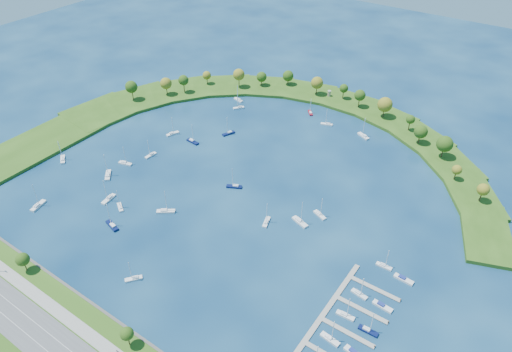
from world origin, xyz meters
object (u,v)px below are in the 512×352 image
Objects in this scene: moored_boat_18 at (310,112)px; moored_boat_19 at (112,225)px; docked_boat_4 at (330,338)px; docked_boat_11 at (403,279)px; moored_boat_10 at (234,186)px; moored_boat_11 at (229,133)px; docked_boat_7 at (368,330)px; moored_boat_9 at (166,211)px; moored_boat_1 at (239,107)px; docked_boat_8 at (359,294)px; moored_boat_2 at (38,205)px; moored_boat_5 at (327,124)px; moored_boat_3 at (108,175)px; docked_boat_6 at (345,315)px; moored_boat_15 at (320,214)px; moored_boat_6 at (363,136)px; moored_boat_7 at (151,155)px; moored_boat_4 at (173,133)px; docked_boat_10 at (384,266)px; moored_boat_16 at (238,99)px; moored_boat_0 at (109,199)px; moored_boat_17 at (266,222)px; moored_boat_13 at (120,207)px; moored_boat_12 at (193,141)px; moored_boat_8 at (300,221)px; moored_boat_21 at (134,278)px; dock_system at (329,339)px; harbor_tower at (329,93)px; docked_boat_9 at (382,306)px.

moored_boat_18 is 0.79× the size of moored_boat_19.
docked_boat_4 is 1.35× the size of docked_boat_11.
moored_boat_10 reaches higher than moored_boat_18.
moored_boat_11 is 145.86m from docked_boat_11.
docked_boat_7 reaches higher than docked_boat_11.
moored_boat_1 is at bearing 70.83° from moored_boat_9.
moored_boat_1 is 172.43m from docked_boat_8.
moored_boat_1 is 146.39m from moored_boat_2.
moored_boat_3 is at bearing 38.77° from moored_boat_5.
moored_boat_15 is at bearing 125.00° from docked_boat_6.
moored_boat_6 is (100.61, 121.16, -0.03)m from moored_boat_3.
moored_boat_7 is 53.86m from moored_boat_9.
moored_boat_2 reaches higher than docked_boat_6.
moored_boat_18 is (44.68, 22.36, -0.02)m from moored_boat_1.
docked_boat_10 is at bearing -80.81° from moored_boat_4.
moored_boat_16 is 53.56m from moored_boat_18.
moored_boat_7 is 149.25m from docked_boat_10.
docked_boat_4 is at bearing -94.04° from docked_boat_10.
moored_boat_15 is (97.52, 52.66, -0.05)m from moored_boat_0.
moored_boat_10 is at bearing -150.28° from moored_boat_15.
moored_boat_9 is 51.99m from moored_boat_17.
moored_boat_7 reaches higher than moored_boat_13.
moored_boat_18 is at bearing 66.58° from moored_boat_12.
moored_boat_8 reaches higher than moored_boat_2.
moored_boat_18 is (66.96, 167.04, -0.09)m from moored_boat_2.
moored_boat_15 is at bearing 158.93° from moored_boat_16.
moored_boat_21 is (33.85, -17.65, -0.08)m from moored_boat_19.
docked_boat_6 is at bearing 153.77° from moored_boat_16.
moored_boat_7 reaches higher than docked_boat_6.
moored_boat_19 is (28.18, -142.29, 0.06)m from moored_boat_16.
moored_boat_5 is 0.91× the size of moored_boat_10.
dock_system is 6.93× the size of moored_boat_16.
moored_boat_4 is at bearing 99.60° from moored_boat_18.
moored_boat_13 is at bearing -161.10° from docked_boat_11.
moored_boat_13 is (-125.13, 7.49, 0.52)m from dock_system.
moored_boat_9 is 114.43m from docked_boat_7.
moored_boat_2 is (-22.28, -144.69, 0.07)m from moored_boat_1.
docked_boat_7 is (104.65, -166.12, -3.26)m from harbor_tower.
moored_boat_10 is 91.97m from docked_boat_8.
docked_boat_10 is at bearing 91.77° from docked_boat_8.
moored_boat_17 is (89.15, -96.71, -0.00)m from moored_boat_16.
moored_boat_7 is at bearing 70.38° from moored_boat_6.
docked_boat_9 is (157.24, -24.84, -0.25)m from moored_boat_7.
moored_boat_13 is at bearing -43.26° from moored_boat_19.
moored_boat_4 is (-14.16, -52.13, 0.02)m from moored_boat_1.
moored_boat_8 reaches higher than docked_boat_10.
docked_boat_4 is 1.12× the size of docked_boat_10.
docked_boat_9 is at bearing 155.22° from moored_boat_21.
moored_boat_15 is (-37.61, 61.19, 0.54)m from dock_system.
moored_boat_1 is at bearing -23.10° from moored_boat_2.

